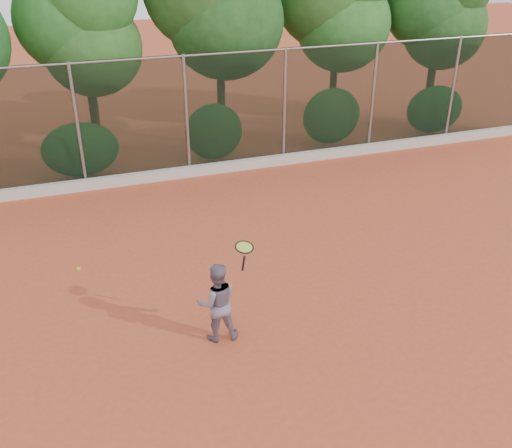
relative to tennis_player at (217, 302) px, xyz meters
name	(u,v)px	position (x,y,z in m)	size (l,w,h in m)	color
ground	(273,303)	(1.30, 0.66, -0.75)	(80.00, 80.00, 0.00)	#BF4C2D
concrete_curb	(191,171)	(1.30, 7.48, -0.60)	(24.00, 0.20, 0.30)	beige
tennis_player	(217,302)	(0.00, 0.00, 0.00)	(0.73, 0.57, 1.50)	slate
chainlink_fence	(187,113)	(1.30, 7.66, 1.11)	(24.09, 0.09, 3.50)	black
foliage_backdrop	(148,11)	(0.75, 9.64, 3.65)	(23.70, 3.63, 7.55)	#472D1B
tennis_racket	(244,249)	(0.47, -0.12, 1.04)	(0.38, 0.37, 0.57)	black
tennis_ball_in_flight	(79,269)	(-2.18, 0.55, 0.81)	(0.07, 0.07, 0.07)	#B8C82D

